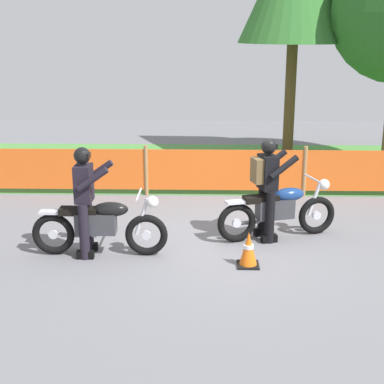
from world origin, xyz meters
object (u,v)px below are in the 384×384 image
object	(u,v)px
rider_lead	(267,184)
traffic_cone	(248,249)
rider_trailing	(85,198)
motorcycle_trailing	(100,225)
motorcycle_lead	(278,210)

from	to	relation	value
rider_lead	traffic_cone	world-z (taller)	rider_lead
rider_trailing	motorcycle_trailing	bearing A→B (deg)	0.57
rider_trailing	traffic_cone	xyz separation A→B (m)	(2.44, -0.37, -0.66)
rider_lead	motorcycle_trailing	bearing A→B (deg)	178.83
motorcycle_lead	motorcycle_trailing	world-z (taller)	motorcycle_trailing
motorcycle_lead	rider_trailing	size ratio (longest dim) A/B	1.20
motorcycle_trailing	traffic_cone	xyz separation A→B (m)	(2.24, -0.38, -0.22)
rider_lead	traffic_cone	size ratio (longest dim) A/B	3.19
motorcycle_lead	rider_lead	xyz separation A→B (m)	(-0.22, -0.07, 0.47)
motorcycle_lead	traffic_cone	xyz separation A→B (m)	(-0.57, -1.18, -0.22)
rider_trailing	traffic_cone	distance (m)	2.55
traffic_cone	motorcycle_trailing	bearing A→B (deg)	170.46
motorcycle_trailing	rider_trailing	xyz separation A→B (m)	(-0.20, -0.00, 0.44)
rider_lead	traffic_cone	xyz separation A→B (m)	(-0.35, -1.11, -0.69)
motorcycle_trailing	traffic_cone	world-z (taller)	motorcycle_trailing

